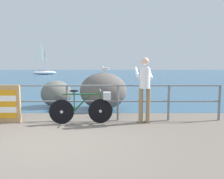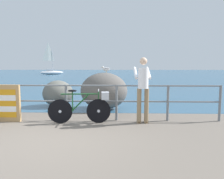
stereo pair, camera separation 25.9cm
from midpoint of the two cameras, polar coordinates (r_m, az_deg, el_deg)
ground_plane at (r=24.50m, az=-3.53°, el=2.36°), size 120.00×120.00×0.10m
sea_surface at (r=52.11m, az=-1.78°, el=4.40°), size 120.00×90.00×0.01m
promenade_railing at (r=6.34m, az=-13.09°, el=-2.24°), size 8.78×0.07×1.02m
bicycle at (r=5.94m, az=-8.13°, el=-4.42°), size 1.70×0.48×0.92m
person_at_railing at (r=5.91m, az=7.11°, el=0.71°), size 0.47×0.65×1.78m
folded_deckchair_stack at (r=6.70m, az=-27.52°, el=-3.38°), size 0.84×0.10×1.04m
breakwater_boulder_main at (r=7.83m, az=-3.44°, el=-0.39°), size 1.69×1.33×1.32m
breakwater_boulder_left at (r=8.60m, az=-15.43°, el=-1.08°), size 1.16×1.14×1.00m
seagull at (r=7.80m, az=-2.89°, el=5.47°), size 0.34×0.17×0.23m
sailboat at (r=43.28m, az=-17.74°, el=4.70°), size 4.53×3.05×6.16m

